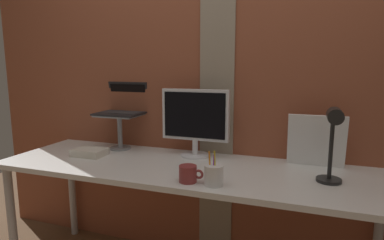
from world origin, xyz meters
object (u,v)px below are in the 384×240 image
(monitor, at_px, (195,118))
(coffee_mug, at_px, (188,174))
(pen_cup, at_px, (214,175))
(laptop, at_px, (124,105))
(desk_lamp, at_px, (333,137))
(whiteboard_panel, at_px, (316,141))

(monitor, height_order, coffee_mug, monitor)
(monitor, relative_size, pen_cup, 2.51)
(laptop, distance_m, desk_lamp, 1.35)
(whiteboard_panel, distance_m, coffee_mug, 0.76)
(whiteboard_panel, relative_size, desk_lamp, 0.82)
(whiteboard_panel, height_order, coffee_mug, whiteboard_panel)
(pen_cup, bearing_deg, whiteboard_panel, 45.61)
(monitor, relative_size, laptop, 1.41)
(desk_lamp, distance_m, coffee_mug, 0.70)
(desk_lamp, relative_size, pen_cup, 2.21)
(whiteboard_panel, distance_m, pen_cup, 0.67)
(laptop, distance_m, pen_cup, 0.97)
(desk_lamp, xyz_separation_m, coffee_mug, (-0.65, -0.18, -0.19))
(monitor, xyz_separation_m, coffee_mug, (0.12, -0.45, -0.20))
(laptop, distance_m, coffee_mug, 0.87)
(monitor, distance_m, laptop, 0.55)
(laptop, xyz_separation_m, coffee_mug, (0.66, -0.51, -0.25))
(pen_cup, bearing_deg, desk_lamp, 19.05)
(laptop, bearing_deg, desk_lamp, -14.13)
(pen_cup, height_order, coffee_mug, pen_cup)
(laptop, height_order, whiteboard_panel, laptop)
(monitor, height_order, pen_cup, monitor)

